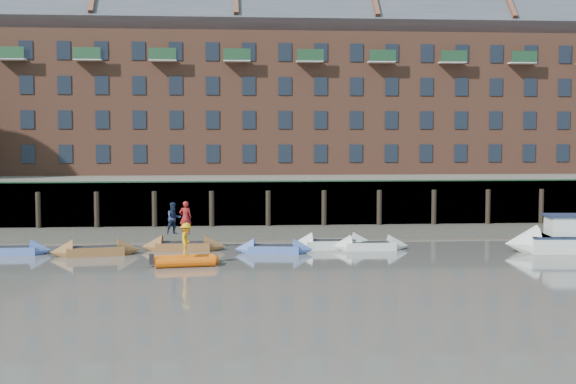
{
  "coord_description": "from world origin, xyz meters",
  "views": [
    {
      "loc": [
        -1.23,
        -34.82,
        6.56
      ],
      "look_at": [
        2.61,
        12.0,
        3.2
      ],
      "focal_mm": 50.0,
      "sensor_mm": 36.0,
      "label": 1
    }
  ],
  "objects": [
    {
      "name": "ground",
      "position": [
        0.0,
        0.0,
        0.0
      ],
      "size": [
        220.0,
        220.0,
        0.0
      ],
      "primitive_type": "plane",
      "color": "#615D56",
      "rests_on": "ground"
    },
    {
      "name": "rowboat_4",
      "position": [
        1.6,
        9.21,
        0.22
      ],
      "size": [
        4.48,
        1.83,
        1.26
      ],
      "rotation": [
        0.0,
        0.0,
        -0.13
      ],
      "color": "#4C68B9",
      "rests_on": "ground"
    },
    {
      "name": "rib_tender",
      "position": [
        -3.02,
        5.36,
        0.24
      ],
      "size": [
        3.31,
        1.93,
        0.56
      ],
      "rotation": [
        0.0,
        0.0,
        0.14
      ],
      "color": "#E15408",
      "rests_on": "ground"
    },
    {
      "name": "rowboat_1",
      "position": [
        -12.81,
        9.85,
        0.22
      ],
      "size": [
        4.36,
        1.37,
        1.26
      ],
      "rotation": [
        0.0,
        0.0,
        0.03
      ],
      "color": "#4C68B9",
      "rests_on": "ground"
    },
    {
      "name": "apartment_terrace",
      "position": [
        -0.0,
        36.99,
        12.82
      ],
      "size": [
        80.6,
        15.56,
        20.98
      ],
      "color": "brown",
      "rests_on": "bank_terrace"
    },
    {
      "name": "rowboat_3",
      "position": [
        -3.46,
        10.6,
        0.24
      ],
      "size": [
        4.8,
        1.57,
        1.38
      ],
      "rotation": [
        0.0,
        0.0,
        -0.04
      ],
      "color": "brown",
      "rests_on": "ground"
    },
    {
      "name": "bank_terrace",
      "position": [
        0.0,
        36.0,
        1.6
      ],
      "size": [
        110.0,
        28.0,
        3.2
      ],
      "primitive_type": "cube",
      "color": "#5E594D",
      "rests_on": "ground"
    },
    {
      "name": "rowboat_5",
      "position": [
        5.1,
        10.72,
        0.25
      ],
      "size": [
        4.93,
        1.48,
        1.43
      ],
      "rotation": [
        0.0,
        0.0,
        0.01
      ],
      "color": "silver",
      "rests_on": "ground"
    },
    {
      "name": "foreshore",
      "position": [
        0.0,
        18.0,
        0.0
      ],
      "size": [
        110.0,
        8.0,
        0.5
      ],
      "primitive_type": "cube",
      "color": "#3D382F",
      "rests_on": "ground"
    },
    {
      "name": "person_rower_a",
      "position": [
        -3.33,
        10.65,
        1.87
      ],
      "size": [
        0.72,
        0.51,
        1.89
      ],
      "primitive_type": "imported",
      "rotation": [
        0.0,
        0.0,
        3.23
      ],
      "color": "maroon",
      "rests_on": "rowboat_3"
    },
    {
      "name": "person_rib_crew",
      "position": [
        -3.05,
        5.26,
        1.35
      ],
      "size": [
        0.75,
        1.14,
        1.65
      ],
      "primitive_type": "imported",
      "rotation": [
        0.0,
        0.0,
        1.44
      ],
      "color": "orange",
      "rests_on": "rib_tender"
    },
    {
      "name": "person_rower_b",
      "position": [
        -4.0,
        10.73,
        1.83
      ],
      "size": [
        1.08,
        0.98,
        1.81
      ],
      "primitive_type": "imported",
      "rotation": [
        0.0,
        0.0,
        0.41
      ],
      "color": "#19233F",
      "rests_on": "rowboat_3"
    },
    {
      "name": "rowboat_2",
      "position": [
        -8.17,
        9.2,
        0.24
      ],
      "size": [
        4.93,
        2.22,
        1.38
      ],
      "rotation": [
        0.0,
        0.0,
        0.18
      ],
      "color": "brown",
      "rests_on": "ground"
    },
    {
      "name": "motor_launch",
      "position": [
        17.38,
        8.35,
        0.69
      ],
      "size": [
        6.69,
        2.68,
        2.7
      ],
      "rotation": [
        0.0,
        0.0,
        3.06
      ],
      "color": "silver",
      "rests_on": "ground"
    },
    {
      "name": "river_wall",
      "position": [
        -0.0,
        22.38,
        1.59
      ],
      "size": [
        110.0,
        1.23,
        3.3
      ],
      "color": "#2D2A26",
      "rests_on": "ground"
    },
    {
      "name": "rowboat_6",
      "position": [
        7.15,
        10.1,
        0.23
      ],
      "size": [
        4.46,
        1.33,
        1.29
      ],
      "rotation": [
        0.0,
        0.0,
        0.01
      ],
      "color": "silver",
      "rests_on": "ground"
    },
    {
      "name": "mud_band",
      "position": [
        0.0,
        14.6,
        0.0
      ],
      "size": [
        110.0,
        1.6,
        0.1
      ],
      "primitive_type": "cube",
      "color": "#4C4336",
      "rests_on": "ground"
    }
  ]
}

